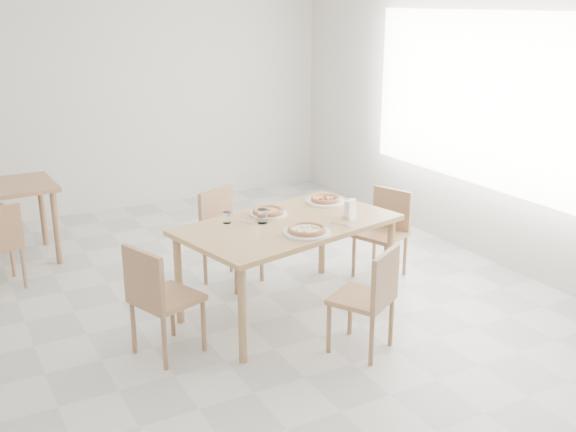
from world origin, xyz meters
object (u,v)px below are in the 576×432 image
chair_west (158,294)px  tumbler_b (227,218)px  main_table (288,231)px  napkin_holder (350,209)px  plate_mushroom (307,232)px  plate_margherita (268,214)px  plate_pepperoni (325,202)px  chair_north (226,230)px  chair_south (371,293)px  pizza_mushroom (307,229)px  chair_east (385,226)px  pizza_margherita (268,211)px  pizza_pepperoni (326,199)px  tumbler_a (262,216)px

chair_west → tumbler_b: size_ratio=9.55×
main_table → napkin_holder: 0.53m
main_table → tumbler_b: bearing=140.7°
plate_mushroom → plate_margherita: bearing=94.4°
plate_pepperoni → napkin_holder: 0.44m
chair_north → chair_west: 1.38m
chair_north → plate_margherita: size_ratio=2.76×
plate_margherita → tumbler_b: tumbler_b is taller
chair_south → pizza_mushroom: (-0.19, 0.56, 0.33)m
pizza_mushroom → tumbler_b: 0.66m
chair_north → plate_pepperoni: (0.71, -0.49, 0.28)m
chair_east → pizza_margherita: pizza_margherita is taller
tumbler_b → plate_margherita: bearing=4.0°
plate_mushroom → pizza_mushroom: pizza_mushroom is taller
chair_south → plate_mushroom: 0.67m
plate_mushroom → pizza_mushroom: bearing=180.0°
main_table → pizza_mushroom: size_ratio=4.84×
chair_east → tumbler_b: tumbler_b is taller
pizza_mushroom → napkin_holder: (0.50, 0.18, 0.03)m
main_table → chair_south: (0.19, -0.85, -0.23)m
chair_east → plate_margherita: (-1.19, -0.03, 0.31)m
plate_pepperoni → pizza_pepperoni: size_ratio=1.29×
chair_east → plate_pepperoni: chair_east is taller
chair_south → chair_north: (-0.37, 1.65, 0.03)m
chair_north → pizza_mushroom: (0.17, -1.09, 0.30)m
main_table → napkin_holder: napkin_holder is taller
chair_east → tumbler_a: tumbler_a is taller
plate_margherita → tumbler_b: size_ratio=3.51×
main_table → plate_mushroom: (-0.01, -0.30, 0.08)m
plate_margherita → pizza_mushroom: pizza_mushroom is taller
chair_north → tumbler_a: tumbler_a is taller
chair_south → plate_pepperoni: (0.35, 1.17, 0.31)m
chair_west → pizza_margherita: chair_west is taller
pizza_mushroom → tumbler_a: size_ratio=3.48×
plate_pepperoni → tumbler_a: 0.75m
pizza_margherita → pizza_mushroom: size_ratio=0.82×
plate_margherita → chair_west: bearing=-157.9°
chair_east → pizza_mushroom: bearing=-84.5°
chair_south → pizza_pepperoni: 1.26m
chair_east → pizza_margherita: size_ratio=2.54×
chair_west → pizza_pepperoni: (1.66, 0.51, 0.31)m
chair_east → napkin_holder: napkin_holder is taller
plate_pepperoni → pizza_pepperoni: (0.00, -0.00, 0.02)m
chair_north → plate_pepperoni: size_ratio=2.48×
tumbler_a → plate_mushroom: bearing=-65.3°
main_table → chair_north: 0.84m
napkin_holder → pizza_margherita: bearing=118.1°
chair_south → plate_margherita: bearing=-107.1°
tumbler_a → napkin_holder: 0.70m
pizza_pepperoni → main_table: bearing=-149.7°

